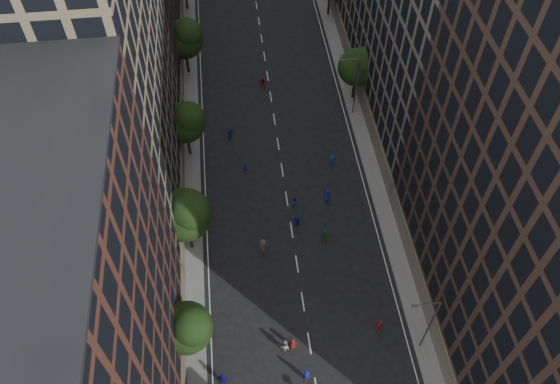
{
  "coord_description": "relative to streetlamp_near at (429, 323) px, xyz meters",
  "views": [
    {
      "loc": [
        -5.33,
        -7.67,
        50.66
      ],
      "look_at": [
        -0.86,
        30.98,
        2.0
      ],
      "focal_mm": 35.0,
      "sensor_mm": 36.0,
      "label": 1
    }
  ],
  "objects": [
    {
      "name": "tree_left_4",
      "position": [
        -21.37,
        43.84,
        0.93
      ],
      "size": [
        5.4,
        5.4,
        9.08
      ],
      "color": "black",
      "rests_on": "ground"
    },
    {
      "name": "skater_12",
      "position": [
        -5.71,
        18.76,
        -4.32
      ],
      "size": [
        0.98,
        0.84,
        1.7
      ],
      "primitive_type": "imported",
      "rotation": [
        0.0,
        0.0,
        3.58
      ],
      "color": "#122697",
      "rests_on": "ground"
    },
    {
      "name": "streetlamp_near",
      "position": [
        0.0,
        0.0,
        0.0
      ],
      "size": [
        2.64,
        0.22,
        9.06
      ],
      "color": "#595B60",
      "rests_on": "ground"
    },
    {
      "name": "tree_right_a",
      "position": [
        1.02,
        35.85,
        0.46
      ],
      "size": [
        5.0,
        5.0,
        8.39
      ],
      "color": "black",
      "rests_on": "ground"
    },
    {
      "name": "skater_17",
      "position": [
        -11.27,
        39.71,
        -4.4
      ],
      "size": [
        1.43,
        0.51,
        1.53
      ],
      "primitive_type": "imported",
      "rotation": [
        0.0,
        0.0,
        3.1
      ],
      "color": "maroon",
      "rests_on": "ground"
    },
    {
      "name": "bldg_right_b",
      "position": [
        8.63,
        32.0,
        11.33
      ],
      "size": [
        14.0,
        28.0,
        33.0
      ],
      "primitive_type": "cube",
      "color": "#696056",
      "rests_on": "ground"
    },
    {
      "name": "skater_1",
      "position": [
        -11.21,
        -1.92,
        -4.21
      ],
      "size": [
        0.76,
        0.56,
        1.91
      ],
      "primitive_type": "imported",
      "rotation": [
        0.0,
        0.0,
        2.99
      ],
      "color": "#1620BA",
      "rests_on": "ground"
    },
    {
      "name": "skater_16",
      "position": [
        -16.37,
        30.03,
        -4.28
      ],
      "size": [
        1.13,
        0.74,
        1.78
      ],
      "primitive_type": "imported",
      "rotation": [
        0.0,
        0.0,
        3.47
      ],
      "color": "#13319F",
      "rests_on": "ground"
    },
    {
      "name": "bldg_left_a",
      "position": [
        -29.37,
        -1.0,
        9.83
      ],
      "size": [
        14.0,
        22.0,
        30.0
      ],
      "primitive_type": "cube",
      "color": "#532B20",
      "rests_on": "ground"
    },
    {
      "name": "skater_15",
      "position": [
        -4.26,
        24.03,
        -4.32
      ],
      "size": [
        1.13,
        0.68,
        1.7
      ],
      "primitive_type": "imported",
      "rotation": [
        0.0,
        0.0,
        3.1
      ],
      "color": "navy",
      "rests_on": "ground"
    },
    {
      "name": "skater_13",
      "position": [
        -14.93,
        24.06,
        -4.4
      ],
      "size": [
        0.65,
        0.53,
        1.54
      ],
      "primitive_type": "imported",
      "rotation": [
        0.0,
        0.0,
        2.8
      ],
      "color": "#121B95",
      "rests_on": "ground"
    },
    {
      "name": "sidewalk_left",
      "position": [
        -22.37,
        35.5,
        -5.09
      ],
      "size": [
        4.0,
        105.0,
        0.15
      ],
      "primitive_type": "cube",
      "color": "slate",
      "rests_on": "ground"
    },
    {
      "name": "tree_left_1",
      "position": [
        -21.39,
        1.86,
        0.38
      ],
      "size": [
        4.8,
        4.8,
        8.21
      ],
      "color": "black",
      "rests_on": "ground"
    },
    {
      "name": "tree_left_3",
      "position": [
        -21.38,
        27.85,
        0.65
      ],
      "size": [
        5.0,
        5.0,
        8.58
      ],
      "color": "black",
      "rests_on": "ground"
    },
    {
      "name": "skater_7",
      "position": [
        -3.45,
        2.11,
        -4.25
      ],
      "size": [
        0.77,
        0.61,
        1.83
      ],
      "primitive_type": "imported",
      "rotation": [
        0.0,
        0.0,
        3.43
      ],
      "color": "maroon",
      "rests_on": "ground"
    },
    {
      "name": "skater_10",
      "position": [
        -7.0,
        12.96,
        -4.21
      ],
      "size": [
        1.21,
        0.82,
        1.92
      ],
      "primitive_type": "imported",
      "rotation": [
        0.0,
        0.0,
        2.79
      ],
      "color": "#216F2B",
      "rests_on": "ground"
    },
    {
      "name": "sidewalk_right",
      "position": [
        1.63,
        35.5,
        -5.09
      ],
      "size": [
        4.0,
        105.0,
        0.15
      ],
      "primitive_type": "cube",
      "color": "slate",
      "rests_on": "ground"
    },
    {
      "name": "skater_9",
      "position": [
        -13.82,
        12.59,
        -4.21
      ],
      "size": [
        1.42,
        1.15,
        1.93
      ],
      "primitive_type": "imported",
      "rotation": [
        0.0,
        0.0,
        3.55
      ],
      "color": "#434348",
      "rests_on": "ground"
    },
    {
      "name": "skater_8",
      "position": [
        -12.83,
        1.14,
        -4.28
      ],
      "size": [
        1.04,
        0.92,
        1.77
      ],
      "primitive_type": "imported",
      "rotation": [
        0.0,
        0.0,
        3.48
      ],
      "color": "#B2B3AE",
      "rests_on": "ground"
    },
    {
      "name": "skater_4",
      "position": [
        -18.87,
        -1.42,
        -4.21
      ],
      "size": [
        1.17,
        0.62,
        1.91
      ],
      "primitive_type": "imported",
      "rotation": [
        0.0,
        0.0,
        3.0
      ],
      "color": "#171296",
      "rests_on": "ground"
    },
    {
      "name": "skater_6",
      "position": [
        -12.03,
        1.32,
        -4.4
      ],
      "size": [
        0.87,
        0.7,
        1.54
      ],
      "primitive_type": "imported",
      "rotation": [
        0.0,
        0.0,
        2.83
      ],
      "color": "maroon",
      "rests_on": "ground"
    },
    {
      "name": "skater_14",
      "position": [
        -9.69,
        18.35,
        -4.42
      ],
      "size": [
        0.89,
        0.8,
        1.49
      ],
      "primitive_type": "imported",
      "rotation": [
        0.0,
        0.0,
        3.54
      ],
      "color": "#1444A5",
      "rests_on": "ground"
    },
    {
      "name": "skater_11",
      "position": [
        -9.72,
        15.44,
        -4.42
      ],
      "size": [
        1.45,
        0.94,
        1.5
      ],
      "primitive_type": "imported",
      "rotation": [
        0.0,
        0.0,
        3.54
      ],
      "color": "#141AA6",
      "rests_on": "ground"
    },
    {
      "name": "bldg_left_b",
      "position": [
        -29.37,
        23.0,
        11.83
      ],
      "size": [
        14.0,
        26.0,
        34.0
      ],
      "primitive_type": "cube",
      "color": "#887859",
      "rests_on": "ground"
    },
    {
      "name": "ground",
      "position": [
        -10.37,
        28.0,
        -5.17
      ],
      "size": [
        240.0,
        240.0,
        0.0
      ],
      "primitive_type": "plane",
      "color": "black",
      "rests_on": "ground"
    },
    {
      "name": "tree_left_2",
      "position": [
        -21.36,
        13.83,
        1.19
      ],
      "size": [
        5.6,
        5.6,
        9.45
      ],
      "color": "black",
      "rests_on": "ground"
    },
    {
      "name": "streetlamp_far",
      "position": [
        0.0,
        33.0,
        0.0
      ],
      "size": [
        2.64,
        0.22,
        9.06
      ],
      "color": "#595B60",
      "rests_on": "ground"
    }
  ]
}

